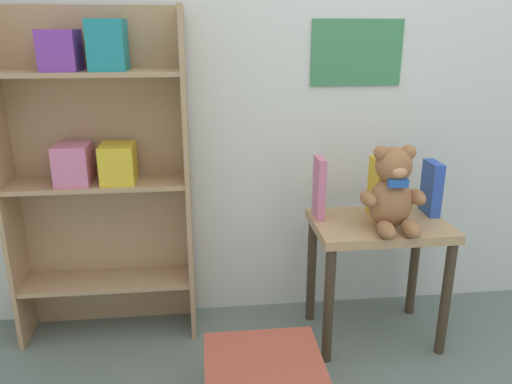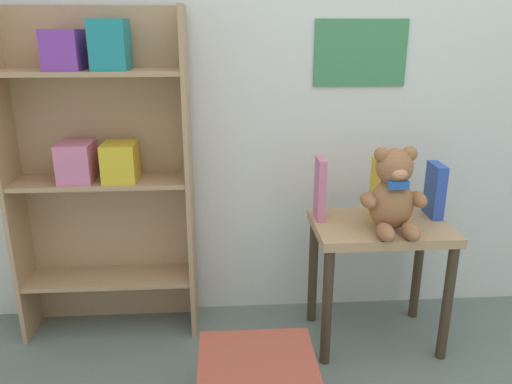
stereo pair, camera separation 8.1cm
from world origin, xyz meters
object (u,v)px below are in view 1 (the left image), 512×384
book_standing_yellow (377,188)px  book_standing_pink (319,188)px  bookshelf_side (99,161)px  book_standing_blue (431,188)px  teddy_bear (393,192)px  display_table (378,244)px

book_standing_yellow → book_standing_pink: bearing=177.6°
bookshelf_side → book_standing_blue: 1.36m
teddy_bear → book_standing_pink: size_ratio=1.30×
bookshelf_side → book_standing_pink: bearing=-7.7°
display_table → book_standing_yellow: bearing=90.0°
book_standing_yellow → book_standing_blue: size_ratio=1.10×
bookshelf_side → display_table: bearing=-9.8°
book_standing_pink → teddy_bear: bearing=-30.6°
display_table → book_standing_pink: size_ratio=2.12×
display_table → book_standing_pink: (-0.24, 0.07, 0.22)m
bookshelf_side → teddy_bear: bearing=-13.3°
bookshelf_side → book_standing_pink: bookshelf_side is taller
bookshelf_side → book_standing_blue: bearing=-5.2°
teddy_bear → book_standing_pink: teddy_bear is taller
bookshelf_side → book_standing_blue: size_ratio=6.12×
teddy_bear → book_standing_yellow: size_ratio=1.35×
teddy_bear → book_standing_yellow: bearing=94.5°
bookshelf_side → teddy_bear: size_ratio=4.12×
book_standing_yellow → book_standing_blue: (0.24, 0.00, -0.01)m
bookshelf_side → book_standing_blue: (1.35, -0.12, -0.12)m
teddy_bear → display_table: bearing=98.4°
teddy_bear → book_standing_blue: 0.27m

